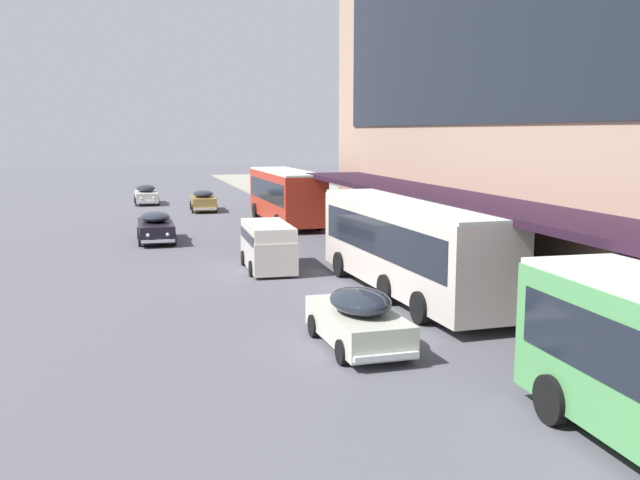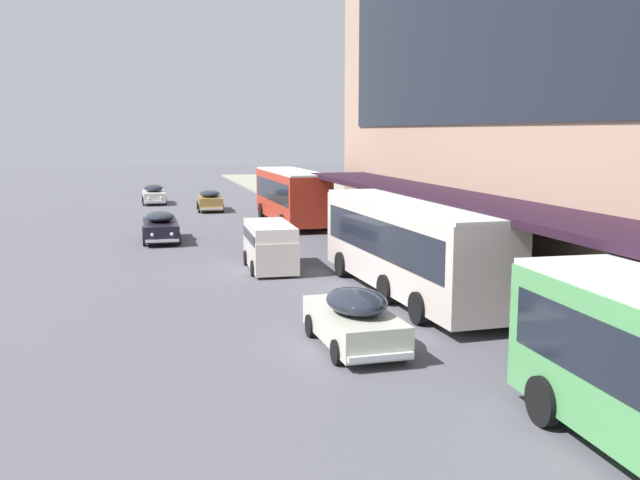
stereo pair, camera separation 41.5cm
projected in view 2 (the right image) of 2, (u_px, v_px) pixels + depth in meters
transit_bus_kerbside_front at (291, 193)px, 44.60m from camera, size 2.88×10.44×3.35m
transit_bus_kerbside_rear at (409, 243)px, 24.87m from camera, size 2.93×11.54×3.35m
sedan_oncoming_front at (210, 200)px, 52.16m from camera, size 1.95×4.38×1.53m
sedan_far_back at (160, 227)px, 37.64m from camera, size 1.89×4.78×1.56m
sedan_trailing_near at (354, 319)px, 19.02m from camera, size 1.97×4.35×1.64m
sedan_lead_mid at (154, 194)px, 57.26m from camera, size 1.87×4.41×1.54m
vw_van at (270, 243)px, 29.94m from camera, size 2.03×4.61×1.96m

